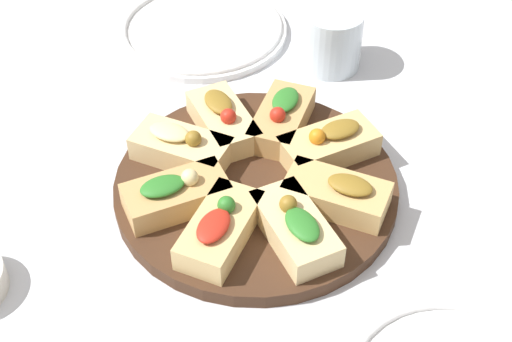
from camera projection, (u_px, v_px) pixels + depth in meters
name	position (u px, v px, depth m)	size (l,w,h in m)	color
ground_plane	(256.00, 192.00, 0.82)	(3.00, 3.00, 0.00)	silver
serving_board	(256.00, 186.00, 0.82)	(0.32, 0.32, 0.02)	#422819
focaccia_slice_0	(223.00, 120.00, 0.86)	(0.12, 0.08, 0.05)	#E5C689
focaccia_slice_1	(181.00, 147.00, 0.83)	(0.12, 0.10, 0.05)	#E5C689
focaccia_slice_2	(176.00, 194.00, 0.77)	(0.08, 0.12, 0.05)	tan
focaccia_slice_3	(220.00, 228.00, 0.74)	(0.10, 0.12, 0.05)	#DBB775
focaccia_slice_4	(295.00, 227.00, 0.74)	(0.12, 0.08, 0.05)	#E5C689
focaccia_slice_5	(337.00, 194.00, 0.77)	(0.12, 0.10, 0.04)	tan
focaccia_slice_6	(329.00, 144.00, 0.83)	(0.07, 0.12, 0.05)	#DBB775
focaccia_slice_7	(282.00, 118.00, 0.86)	(0.11, 0.12, 0.05)	tan
plate_left	(202.00, 29.00, 1.05)	(0.25, 0.25, 0.02)	white
water_glass	(332.00, 40.00, 0.97)	(0.08, 0.08, 0.08)	silver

